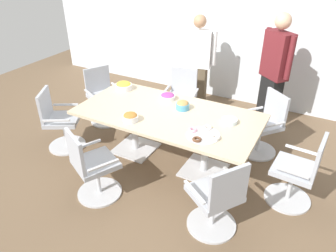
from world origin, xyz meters
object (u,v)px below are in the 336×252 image
object	(u,v)px
office_chair_6	(92,168)
person_standing_1	(274,72)
snack_bowl_candy_mix	(168,96)
office_chair_2	(264,127)
office_chair_4	(103,98)
office_chair_0	(217,200)
snack_bowl_cookies	(183,105)
snack_bowl_chips_yellow	(124,86)
office_chair_3	(181,100)
office_chair_1	(298,174)
donut_platter	(203,134)
conference_table	(168,121)
office_chair_5	(60,123)
snack_bowl_pretzels	(130,117)
person_standing_0	(198,63)
plate_stack	(229,121)

from	to	relation	value
office_chair_6	person_standing_1	bearing A→B (deg)	88.66
snack_bowl_candy_mix	office_chair_2	bearing A→B (deg)	20.44
office_chair_4	snack_bowl_candy_mix	world-z (taller)	office_chair_4
office_chair_0	snack_bowl_cookies	distance (m)	1.46
office_chair_4	snack_bowl_chips_yellow	distance (m)	0.71
office_chair_6	snack_bowl_chips_yellow	bearing A→B (deg)	136.91
office_chair_0	office_chair_3	xyz separation A→B (m)	(-1.37, 1.95, 0.00)
office_chair_1	donut_platter	world-z (taller)	office_chair_1
conference_table	snack_bowl_chips_yellow	world-z (taller)	snack_bowl_chips_yellow
office_chair_0	office_chair_5	size ratio (longest dim) A/B	1.00
snack_bowl_candy_mix	person_standing_1	bearing A→B (deg)	45.90
snack_bowl_pretzels	snack_bowl_chips_yellow	world-z (taller)	snack_bowl_chips_yellow
person_standing_0	snack_bowl_chips_yellow	size ratio (longest dim) A/B	6.73
office_chair_0	snack_bowl_chips_yellow	xyz separation A→B (m)	(-1.99, 1.21, 0.40)
conference_table	person_standing_0	size ratio (longest dim) A/B	1.43
office_chair_4	snack_bowl_pretzels	bearing A→B (deg)	79.15
office_chair_0	conference_table	bearing A→B (deg)	84.24
conference_table	person_standing_1	bearing A→B (deg)	58.13
office_chair_2	snack_bowl_pretzels	world-z (taller)	office_chair_2
conference_table	person_standing_1	size ratio (longest dim) A/B	1.30
donut_platter	snack_bowl_candy_mix	bearing A→B (deg)	141.45
person_standing_1	office_chair_5	bearing A→B (deg)	77.41
office_chair_1	snack_bowl_cookies	bearing A→B (deg)	86.13
office_chair_2	office_chair_3	xyz separation A→B (m)	(-1.43, 0.24, 0.00)
office_chair_6	person_standing_0	world-z (taller)	person_standing_0
person_standing_1	snack_bowl_chips_yellow	distance (m)	2.31
snack_bowl_pretzels	snack_bowl_cookies	xyz separation A→B (m)	(0.43, 0.60, 0.01)
office_chair_6	snack_bowl_cookies	distance (m)	1.43
snack_bowl_chips_yellow	plate_stack	xyz separation A→B (m)	(1.74, -0.22, -0.03)
office_chair_0	office_chair_6	bearing A→B (deg)	131.73
office_chair_0	snack_bowl_cookies	world-z (taller)	office_chair_0
office_chair_2	snack_bowl_chips_yellow	world-z (taller)	office_chair_2
office_chair_4	plate_stack	bearing A→B (deg)	107.06
conference_table	office_chair_6	xyz separation A→B (m)	(-0.43, -1.07, -0.22)
office_chair_1	snack_bowl_cookies	xyz separation A→B (m)	(-1.58, 0.22, 0.40)
person_standing_1	donut_platter	world-z (taller)	person_standing_1
conference_table	office_chair_2	xyz separation A→B (m)	(1.10, 0.84, -0.22)
office_chair_4	donut_platter	distance (m)	2.31
office_chair_2	snack_bowl_cookies	distance (m)	1.24
office_chair_3	office_chair_5	bearing A→B (deg)	40.74
office_chair_6	donut_platter	size ratio (longest dim) A/B	2.26
snack_bowl_pretzels	plate_stack	distance (m)	1.23
office_chair_1	snack_bowl_pretzels	distance (m)	2.09
office_chair_6	snack_bowl_pretzels	size ratio (longest dim) A/B	4.61
office_chair_3	donut_platter	xyz separation A→B (m)	(0.96, -1.38, 0.36)
office_chair_4	office_chair_2	bearing A→B (deg)	123.75
office_chair_3	snack_bowl_cookies	world-z (taller)	office_chair_3
office_chair_0	snack_bowl_pretzels	world-z (taller)	office_chair_0
office_chair_4	donut_platter	bearing A→B (deg)	95.80
office_chair_2	office_chair_5	world-z (taller)	same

